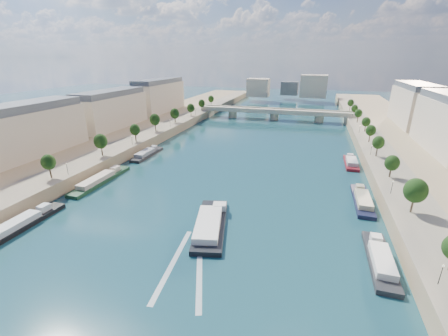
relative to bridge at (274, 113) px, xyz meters
The scene contains 16 objects.
ground 115.42m from the bridge, 90.00° to the right, with size 700.00×700.00×0.00m, color #0D383C.
quay_left 135.97m from the bridge, 121.98° to the right, with size 44.00×520.00×5.00m, color #9E8460.
quay_right 135.97m from the bridge, 58.02° to the right, with size 44.00×520.00×5.00m, color #9E8460.
pave_left 128.63m from the bridge, 116.30° to the right, with size 14.00×520.00×0.10m, color gray.
pave_right 128.63m from the bridge, 63.70° to the right, with size 14.00×520.00×0.10m, color gray.
trees_left 126.07m from the bridge, 115.89° to the right, with size 4.80×268.80×8.26m.
trees_right 118.93m from the bridge, 62.42° to the right, with size 4.80×268.80×8.26m.
lamps_left 135.89m from the bridge, 112.73° to the right, with size 0.36×200.36×4.28m.
lamps_right 122.20m from the bridge, 64.55° to the right, with size 0.36×200.36×4.28m.
buildings_left 134.27m from the bridge, 129.45° to the right, with size 16.00×226.00×23.20m.
skyline 104.70m from the bridge, 88.25° to the left, with size 79.00×42.00×22.00m.
bridge is the anchor object (origin of this frame).
tour_barge 156.18m from the bridge, 88.57° to the right, with size 13.63×27.80×3.71m.
wake 172.82m from the bridge, 88.71° to the right, with size 13.52×25.97×0.04m.
moored_barges_left 175.56m from the bridge, 105.03° to the right, with size 5.00×155.77×3.60m.
moored_barges_right 160.11m from the bridge, 73.48° to the right, with size 5.00×156.25×3.60m.
Camera 1 is at (27.84, -7.74, 43.66)m, focal length 24.00 mm.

